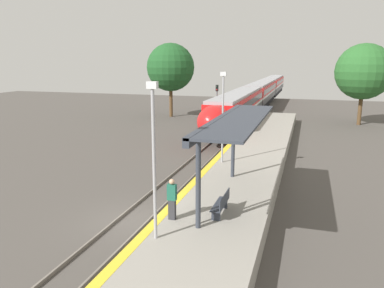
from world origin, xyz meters
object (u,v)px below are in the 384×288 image
(person_waiting, at_px, (172,199))
(lamppost_near, at_px, (154,152))
(railway_signal, at_px, (217,101))
(platform_bench, at_px, (222,204))
(train, at_px, (260,93))
(lamppost_mid, at_px, (223,112))

(person_waiting, bearing_deg, lamppost_near, -90.01)
(railway_signal, bearing_deg, platform_bench, -75.99)
(railway_signal, bearing_deg, lamppost_near, -80.70)
(train, xyz_separation_m, lamppost_mid, (2.41, -38.37, 2.00))
(platform_bench, xyz_separation_m, person_waiting, (-1.81, -1.06, 0.40))
(person_waiting, bearing_deg, train, 92.91)
(platform_bench, xyz_separation_m, lamppost_mid, (-1.81, 8.03, 2.72))
(platform_bench, height_order, railway_signal, railway_signal)
(person_waiting, relative_size, railway_signal, 0.37)
(lamppost_near, bearing_deg, train, 92.81)
(person_waiting, relative_size, lamppost_near, 0.30)
(person_waiting, distance_m, lamppost_near, 2.89)
(lamppost_near, bearing_deg, railway_signal, 99.30)
(railway_signal, relative_size, lamppost_near, 0.82)
(lamppost_near, distance_m, lamppost_mid, 10.81)
(train, bearing_deg, lamppost_near, -87.19)
(train, height_order, lamppost_mid, lamppost_mid)
(train, bearing_deg, person_waiting, -87.09)
(train, relative_size, person_waiting, 38.36)
(platform_bench, height_order, person_waiting, person_waiting)
(lamppost_mid, bearing_deg, platform_bench, -77.29)
(platform_bench, relative_size, railway_signal, 0.39)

